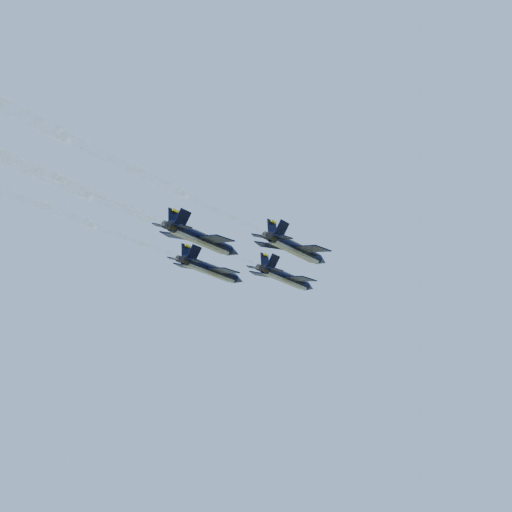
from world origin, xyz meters
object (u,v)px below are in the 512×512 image
Objects in this scene: jet_lead at (287,278)px; jet_left at (211,270)px; jet_right at (297,249)px; jet_slot at (203,239)px.

jet_lead is 13.24m from jet_left.
jet_left is at bearing 178.12° from jet_right.
jet_lead and jet_slot have the same top height.
jet_lead is 22.70m from jet_slot.
jet_lead is 1.00× the size of jet_right.
jet_right is 1.00× the size of jet_slot.
jet_left is 14.32m from jet_slot.
jet_left is 1.00× the size of jet_slot.
jet_right is at bearing 52.02° from jet_slot.
jet_right is 14.39m from jet_slot.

